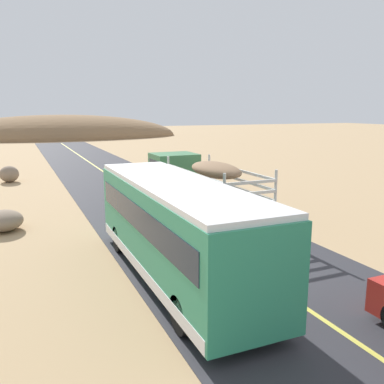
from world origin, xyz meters
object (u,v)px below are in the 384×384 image
Objects in this scene: boulder_mid_field at (9,174)px; livestock_truck at (188,178)px; bus at (176,227)px; boulder_near_shoulder at (3,221)px.

livestock_truck is at bearing -56.50° from boulder_mid_field.
bus is 9.82m from boulder_near_shoulder.
bus is 6.55× the size of boulder_mid_field.
bus reaches higher than boulder_mid_field.
boulder_near_shoulder is (-9.25, -0.15, -1.32)m from livestock_truck.
livestock_truck is 16.44m from boulder_mid_field.
boulder_near_shoulder is (-5.26, 8.19, -1.28)m from bus.
bus is 4.98× the size of boulder_near_shoulder.
boulder_near_shoulder is at bearing -179.07° from livestock_truck.
bus reaches higher than boulder_near_shoulder.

